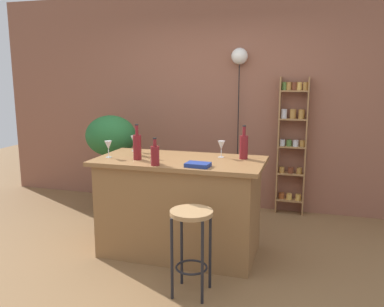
{
  "coord_description": "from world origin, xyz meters",
  "views": [
    {
      "loc": [
        1.21,
        -3.34,
        1.75
      ],
      "look_at": [
        0.05,
        0.55,
        0.96
      ],
      "focal_mm": 38.05,
      "sensor_mm": 36.0,
      "label": 1
    }
  ],
  "objects_px": {
    "bar_stool": "(191,232)",
    "bottle_olive_oil": "(155,155)",
    "wine_glass_left": "(108,146)",
    "wine_glass_center": "(221,146)",
    "bottle_soda_blue": "(244,146)",
    "cookbook": "(198,165)",
    "plant_stool": "(113,199)",
    "bottle_spirits_clear": "(137,146)",
    "bottle_sauce_amber": "(137,145)",
    "pendant_globe_light": "(239,59)",
    "spice_shelf": "(292,142)",
    "wine_glass_right": "(134,140)",
    "potted_plant": "(111,140)"
  },
  "relations": [
    {
      "from": "bar_stool",
      "to": "bottle_olive_oil",
      "type": "xyz_separation_m",
      "value": [
        -0.46,
        0.4,
        0.52
      ]
    },
    {
      "from": "wine_glass_left",
      "to": "wine_glass_center",
      "type": "distance_m",
      "value": 1.11
    },
    {
      "from": "bottle_soda_blue",
      "to": "cookbook",
      "type": "relative_size",
      "value": 1.55
    },
    {
      "from": "plant_stool",
      "to": "bottle_spirits_clear",
      "type": "xyz_separation_m",
      "value": [
        0.81,
        -1.01,
        0.89
      ]
    },
    {
      "from": "wine_glass_center",
      "to": "bottle_sauce_amber",
      "type": "bearing_deg",
      "value": -170.97
    },
    {
      "from": "bottle_sauce_amber",
      "to": "bottle_spirits_clear",
      "type": "height_order",
      "value": "bottle_spirits_clear"
    },
    {
      "from": "bottle_spirits_clear",
      "to": "pendant_globe_light",
      "type": "distance_m",
      "value": 2.01
    },
    {
      "from": "bottle_olive_oil",
      "to": "wine_glass_center",
      "type": "xyz_separation_m",
      "value": [
        0.49,
        0.52,
        0.02
      ]
    },
    {
      "from": "bottle_olive_oil",
      "to": "plant_stool",
      "type": "bearing_deg",
      "value": 131.74
    },
    {
      "from": "plant_stool",
      "to": "bottle_spirits_clear",
      "type": "bearing_deg",
      "value": -51.17
    },
    {
      "from": "cookbook",
      "to": "wine_glass_center",
      "type": "bearing_deg",
      "value": 80.91
    },
    {
      "from": "pendant_globe_light",
      "to": "wine_glass_left",
      "type": "bearing_deg",
      "value": -120.49
    },
    {
      "from": "bottle_sauce_amber",
      "to": "wine_glass_left",
      "type": "bearing_deg",
      "value": -140.46
    },
    {
      "from": "spice_shelf",
      "to": "wine_glass_right",
      "type": "distance_m",
      "value": 2.01
    },
    {
      "from": "potted_plant",
      "to": "wine_glass_left",
      "type": "distance_m",
      "value": 1.11
    },
    {
      "from": "spice_shelf",
      "to": "pendant_globe_light",
      "type": "bearing_deg",
      "value": 177.67
    },
    {
      "from": "potted_plant",
      "to": "wine_glass_center",
      "type": "relative_size",
      "value": 5.35
    },
    {
      "from": "bottle_olive_oil",
      "to": "wine_glass_left",
      "type": "height_order",
      "value": "bottle_olive_oil"
    },
    {
      "from": "plant_stool",
      "to": "bottle_sauce_amber",
      "type": "bearing_deg",
      "value": -48.15
    },
    {
      "from": "bar_stool",
      "to": "wine_glass_left",
      "type": "distance_m",
      "value": 1.31
    },
    {
      "from": "bar_stool",
      "to": "bottle_soda_blue",
      "type": "bearing_deg",
      "value": 74.5
    },
    {
      "from": "potted_plant",
      "to": "bottle_olive_oil",
      "type": "height_order",
      "value": "potted_plant"
    },
    {
      "from": "cookbook",
      "to": "pendant_globe_light",
      "type": "bearing_deg",
      "value": 92.95
    },
    {
      "from": "bottle_sauce_amber",
      "to": "wine_glass_left",
      "type": "xyz_separation_m",
      "value": [
        -0.23,
        -0.19,
        0.01
      ]
    },
    {
      "from": "plant_stool",
      "to": "bottle_olive_oil",
      "type": "height_order",
      "value": "bottle_olive_oil"
    },
    {
      "from": "wine_glass_left",
      "to": "pendant_globe_light",
      "type": "relative_size",
      "value": 0.08
    },
    {
      "from": "plant_stool",
      "to": "cookbook",
      "type": "xyz_separation_m",
      "value": [
        1.45,
        -1.14,
        0.78
      ]
    },
    {
      "from": "wine_glass_left",
      "to": "wine_glass_right",
      "type": "relative_size",
      "value": 1.0
    },
    {
      "from": "cookbook",
      "to": "bottle_soda_blue",
      "type": "bearing_deg",
      "value": 57.95
    },
    {
      "from": "bottle_spirits_clear",
      "to": "cookbook",
      "type": "relative_size",
      "value": 1.63
    },
    {
      "from": "bottle_soda_blue",
      "to": "wine_glass_left",
      "type": "height_order",
      "value": "bottle_soda_blue"
    },
    {
      "from": "bottle_spirits_clear",
      "to": "wine_glass_left",
      "type": "height_order",
      "value": "bottle_spirits_clear"
    },
    {
      "from": "plant_stool",
      "to": "spice_shelf",
      "type": "bearing_deg",
      "value": 16.66
    },
    {
      "from": "potted_plant",
      "to": "cookbook",
      "type": "distance_m",
      "value": 1.84
    },
    {
      "from": "bottle_soda_blue",
      "to": "pendant_globe_light",
      "type": "relative_size",
      "value": 0.16
    },
    {
      "from": "plant_stool",
      "to": "wine_glass_left",
      "type": "relative_size",
      "value": 2.33
    },
    {
      "from": "plant_stool",
      "to": "potted_plant",
      "type": "bearing_deg",
      "value": 0.0
    },
    {
      "from": "spice_shelf",
      "to": "bottle_soda_blue",
      "type": "height_order",
      "value": "spice_shelf"
    },
    {
      "from": "wine_glass_left",
      "to": "cookbook",
      "type": "height_order",
      "value": "wine_glass_left"
    },
    {
      "from": "bottle_sauce_amber",
      "to": "bottle_soda_blue",
      "type": "height_order",
      "value": "bottle_soda_blue"
    },
    {
      "from": "wine_glass_right",
      "to": "wine_glass_center",
      "type": "bearing_deg",
      "value": -3.85
    },
    {
      "from": "plant_stool",
      "to": "bottle_soda_blue",
      "type": "height_order",
      "value": "bottle_soda_blue"
    },
    {
      "from": "wine_glass_left",
      "to": "bottle_spirits_clear",
      "type": "bearing_deg",
      "value": -2.92
    },
    {
      "from": "bottle_sauce_amber",
      "to": "wine_glass_center",
      "type": "bearing_deg",
      "value": 9.03
    },
    {
      "from": "bottle_sauce_amber",
      "to": "bar_stool",
      "type": "bearing_deg",
      "value": -44.42
    },
    {
      "from": "wine_glass_left",
      "to": "plant_stool",
      "type": "bearing_deg",
      "value": 116.57
    },
    {
      "from": "bar_stool",
      "to": "plant_stool",
      "type": "xyz_separation_m",
      "value": [
        -1.52,
        1.59,
        -0.33
      ]
    },
    {
      "from": "bottle_sauce_amber",
      "to": "wine_glass_left",
      "type": "relative_size",
      "value": 1.67
    },
    {
      "from": "plant_stool",
      "to": "bottle_soda_blue",
      "type": "relative_size",
      "value": 1.18
    },
    {
      "from": "bottle_sauce_amber",
      "to": "wine_glass_right",
      "type": "height_order",
      "value": "bottle_sauce_amber"
    }
  ]
}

